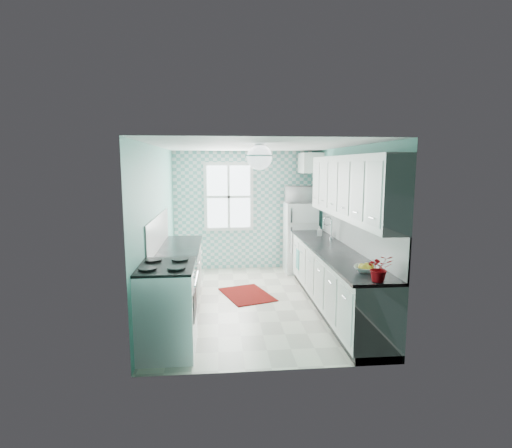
{
  "coord_description": "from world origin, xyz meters",
  "views": [
    {
      "loc": [
        -0.55,
        -6.23,
        2.22
      ],
      "look_at": [
        0.05,
        0.25,
        1.25
      ],
      "focal_mm": 28.0,
      "sensor_mm": 36.0,
      "label": 1
    }
  ],
  "objects": [
    {
      "name": "fridge",
      "position": [
        1.11,
        1.78,
        0.73
      ],
      "size": [
        0.63,
        0.63,
        1.45
      ],
      "rotation": [
        0.0,
        0.0,
        -0.02
      ],
      "color": "silver",
      "rests_on": "floor"
    },
    {
      "name": "upper_cabinet_fridge",
      "position": [
        1.3,
        1.83,
        2.25
      ],
      "size": [
        0.4,
        0.74,
        0.4
      ],
      "primitive_type": "cube",
      "color": "white",
      "rests_on": "wall_right"
    },
    {
      "name": "ceiling",
      "position": [
        0.0,
        0.0,
        2.51
      ],
      "size": [
        3.0,
        4.4,
        0.02
      ],
      "primitive_type": "cube",
      "color": "white",
      "rests_on": "wall_back"
    },
    {
      "name": "backsplash_right",
      "position": [
        1.49,
        -0.4,
        1.2
      ],
      "size": [
        0.02,
        3.6,
        0.51
      ],
      "primitive_type": "cube",
      "color": "white",
      "rests_on": "wall_right"
    },
    {
      "name": "potted_plant",
      "position": [
        1.2,
        -2.1,
        1.09
      ],
      "size": [
        0.3,
        0.26,
        0.31
      ],
      "primitive_type": "imported",
      "rotation": [
        0.0,
        0.0,
        -0.09
      ],
      "color": "red",
      "rests_on": "countertop_right"
    },
    {
      "name": "wall_right",
      "position": [
        1.51,
        0.0,
        1.25
      ],
      "size": [
        0.02,
        4.4,
        2.5
      ],
      "primitive_type": "cube",
      "color": "#5FAFA0",
      "rests_on": "floor"
    },
    {
      "name": "backsplash_left",
      "position": [
        -1.49,
        -0.07,
        1.2
      ],
      "size": [
        0.02,
        2.15,
        0.51
      ],
      "primitive_type": "cube",
      "color": "white",
      "rests_on": "wall_left"
    },
    {
      "name": "wall_front",
      "position": [
        0.0,
        -2.21,
        1.25
      ],
      "size": [
        3.0,
        0.02,
        2.5
      ],
      "primitive_type": "cube",
      "color": "#5FAFA0",
      "rests_on": "floor"
    },
    {
      "name": "wall_back",
      "position": [
        0.0,
        2.21,
        1.25
      ],
      "size": [
        3.0,
        0.02,
        2.5
      ],
      "primitive_type": "cube",
      "color": "#5FAFA0",
      "rests_on": "floor"
    },
    {
      "name": "microwave",
      "position": [
        1.11,
        1.78,
        1.62
      ],
      "size": [
        0.62,
        0.44,
        0.34
      ],
      "primitive_type": "imported",
      "rotation": [
        0.0,
        0.0,
        3.1
      ],
      "color": "white",
      "rests_on": "fridge"
    },
    {
      "name": "stove",
      "position": [
        -1.2,
        -1.6,
        0.54
      ],
      "size": [
        0.69,
        0.86,
        1.04
      ],
      "rotation": [
        0.0,
        0.0,
        -0.02
      ],
      "color": "white",
      "rests_on": "floor"
    },
    {
      "name": "countertop_left",
      "position": [
        -1.19,
        -0.07,
        0.92
      ],
      "size": [
        0.63,
        2.15,
        0.04
      ],
      "primitive_type": "cube",
      "color": "black",
      "rests_on": "base_cabinets_left"
    },
    {
      "name": "soap_bottle",
      "position": [
        1.25,
        0.74,
        1.03
      ],
      "size": [
        0.11,
        0.11,
        0.18
      ],
      "primitive_type": "imported",
      "rotation": [
        0.0,
        0.0,
        -0.4
      ],
      "color": "silver",
      "rests_on": "countertop_right"
    },
    {
      "name": "accent_wall",
      "position": [
        0.0,
        2.19,
        1.25
      ],
      "size": [
        3.0,
        0.01,
        2.5
      ],
      "primitive_type": "cube",
      "color": "#6BB1AB",
      "rests_on": "wall_back"
    },
    {
      "name": "countertop_right",
      "position": [
        1.19,
        -0.4,
        0.92
      ],
      "size": [
        0.63,
        3.6,
        0.04
      ],
      "primitive_type": "cube",
      "color": "black",
      "rests_on": "base_cabinets_right"
    },
    {
      "name": "sink",
      "position": [
        1.2,
        0.35,
        0.93
      ],
      "size": [
        0.43,
        0.37,
        0.53
      ],
      "rotation": [
        0.0,
        0.0,
        -0.05
      ],
      "color": "silver",
      "rests_on": "countertop_right"
    },
    {
      "name": "window",
      "position": [
        -0.35,
        2.16,
        1.55
      ],
      "size": [
        1.04,
        0.05,
        1.44
      ],
      "color": "white",
      "rests_on": "wall_back"
    },
    {
      "name": "rug",
      "position": [
        -0.1,
        0.36,
        0.01
      ],
      "size": [
        0.99,
        1.18,
        0.02
      ],
      "primitive_type": "cube",
      "rotation": [
        0.0,
        0.0,
        0.32
      ],
      "color": "maroon",
      "rests_on": "floor"
    },
    {
      "name": "fruit_bowl",
      "position": [
        1.2,
        -1.71,
        0.98
      ],
      "size": [
        0.38,
        0.38,
        0.07
      ],
      "primitive_type": "imported",
      "rotation": [
        0.0,
        0.0,
        -0.37
      ],
      "color": "white",
      "rests_on": "countertop_right"
    },
    {
      "name": "dish_towel",
      "position": [
        0.89,
        0.9,
        0.48
      ],
      "size": [
        0.08,
        0.24,
        0.36
      ],
      "primitive_type": "cube",
      "rotation": [
        0.0,
        0.0,
        0.26
      ],
      "color": "teal",
      "rests_on": "base_cabinets_right"
    },
    {
      "name": "wall_left",
      "position": [
        -1.51,
        0.0,
        1.25
      ],
      "size": [
        0.02,
        4.4,
        2.5
      ],
      "primitive_type": "cube",
      "color": "#5FAFA0",
      "rests_on": "floor"
    },
    {
      "name": "upper_cabinets_right",
      "position": [
        1.33,
        -0.6,
        1.9
      ],
      "size": [
        0.33,
        3.2,
        0.9
      ],
      "primitive_type": "cube",
      "color": "white",
      "rests_on": "wall_right"
    },
    {
      "name": "ceiling_light",
      "position": [
        0.0,
        -0.8,
        2.32
      ],
      "size": [
        0.34,
        0.34,
        0.35
      ],
      "color": "silver",
      "rests_on": "ceiling"
    },
    {
      "name": "base_cabinets_right",
      "position": [
        1.2,
        -0.4,
        0.45
      ],
      "size": [
        0.6,
        3.6,
        0.9
      ],
      "primitive_type": "cube",
      "color": "white",
      "rests_on": "floor"
    },
    {
      "name": "floor",
      "position": [
        0.0,
        0.0,
        -0.01
      ],
      "size": [
        3.0,
        4.4,
        0.02
      ],
      "primitive_type": "cube",
      "color": "silver",
      "rests_on": "ground"
    },
    {
      "name": "base_cabinets_left",
      "position": [
        -1.2,
        -0.07,
        0.45
      ],
      "size": [
        0.6,
        2.15,
        0.9
      ],
      "primitive_type": "cube",
      "color": "white",
      "rests_on": "floor"
    }
  ]
}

